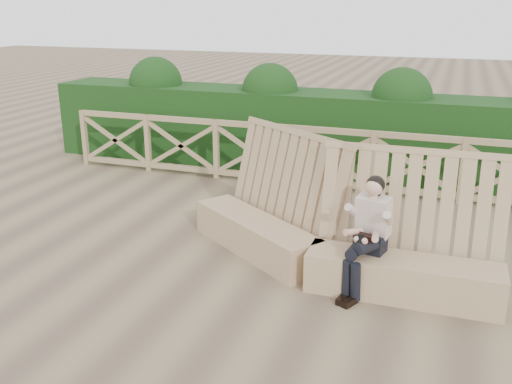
% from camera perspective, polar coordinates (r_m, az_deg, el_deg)
% --- Properties ---
extents(ground, '(60.00, 60.00, 0.00)m').
position_cam_1_polar(ground, '(6.93, 0.98, -8.30)').
color(ground, brown).
rests_on(ground, ground).
extents(bench, '(4.00, 1.86, 1.59)m').
position_cam_1_polar(bench, '(6.96, 7.12, -4.74)').
color(bench, '#947354').
rests_on(bench, ground).
extents(woman, '(0.48, 0.81, 1.33)m').
position_cam_1_polar(woman, '(6.42, 11.16, -3.80)').
color(woman, black).
rests_on(woman, ground).
extents(guardrail, '(10.10, 0.09, 1.10)m').
position_cam_1_polar(guardrail, '(9.91, 7.46, 3.29)').
color(guardrail, '#8E7A52').
rests_on(guardrail, ground).
extents(hedge, '(12.00, 1.20, 1.50)m').
position_cam_1_polar(hedge, '(11.01, 8.84, 5.81)').
color(hedge, black).
rests_on(hedge, ground).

